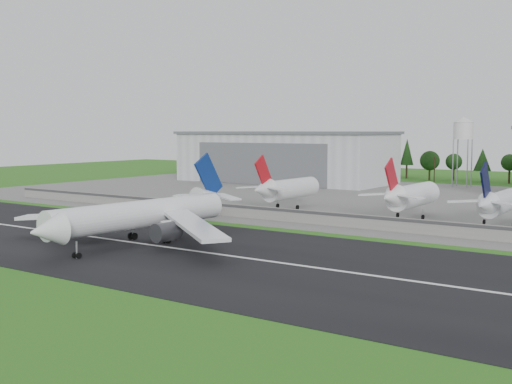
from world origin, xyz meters
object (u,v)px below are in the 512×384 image
Objects in this scene: parked_jet_red_a at (285,189)px; main_airliner at (138,221)px; ground_vehicle at (53,232)px; parked_jet_red_b at (409,196)px; parked_jet_navy at (498,202)px.

main_airliner is at bearing -84.89° from parked_jet_red_a.
parked_jet_red_a is (-5.99, 67.02, 1.42)m from main_airliner.
parked_jet_red_b reaches higher than ground_vehicle.
parked_jet_navy is (55.29, 66.98, 1.19)m from main_airliner.
parked_jet_red_a is 61.28m from parked_jet_navy.
ground_vehicle is at bearing 13.77° from main_airliner.
parked_jet_navy reaches higher than ground_vehicle.
ground_vehicle is 90.04m from parked_jet_red_b.
parked_jet_red_b is 1.00× the size of parked_jet_navy.
parked_jet_red_a reaches higher than ground_vehicle.
parked_jet_red_b is at bearing -110.65° from main_airliner.
main_airliner reaches higher than ground_vehicle.
ground_vehicle is (-23.20, -3.49, -4.05)m from main_airliner.
parked_jet_red_a is at bearing -1.98° from ground_vehicle.
main_airliner reaches higher than parked_jet_red_a.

